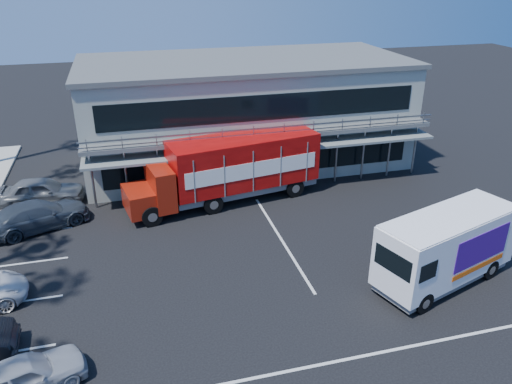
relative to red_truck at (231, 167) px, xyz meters
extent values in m
plane|color=black|center=(-0.53, -8.36, -2.16)|extent=(120.00, 120.00, 0.00)
cube|color=#9EA294|center=(2.47, 6.64, 1.34)|extent=(22.00, 10.00, 7.00)
cube|color=#515454|center=(2.47, 6.64, 4.99)|extent=(22.40, 10.40, 0.30)
cube|color=#515454|center=(2.47, 1.04, 1.44)|extent=(22.00, 1.20, 0.25)
cube|color=gray|center=(2.47, 0.49, 1.94)|extent=(22.00, 0.08, 0.90)
cube|color=slate|center=(2.47, 0.74, 0.74)|extent=(22.00, 1.80, 0.15)
cube|color=black|center=(2.47, 1.62, -0.56)|extent=(20.00, 0.06, 1.60)
cube|color=black|center=(2.47, 1.62, 3.04)|extent=(20.00, 0.06, 1.60)
cube|color=maroon|center=(-5.50, -0.98, -1.04)|extent=(1.99, 2.76, 1.35)
cube|color=maroon|center=(-4.29, -0.76, -0.42)|extent=(1.59, 2.96, 2.35)
cube|color=black|center=(-4.29, -0.76, 0.25)|extent=(0.47, 2.36, 0.78)
cube|color=#B70D0B|center=(0.79, 0.14, 0.31)|extent=(9.32, 4.33, 2.91)
cube|color=slate|center=(0.79, 0.14, -1.43)|extent=(9.25, 3.92, 0.34)
cube|color=white|center=(1.04, -1.25, 0.19)|extent=(8.13, 1.48, 0.95)
cube|color=white|center=(0.54, 1.53, 0.19)|extent=(8.13, 1.48, 0.95)
cylinder|color=black|center=(-4.95, -2.13, -1.58)|extent=(1.20, 0.48, 1.17)
cylinder|color=black|center=(-5.39, 0.29, -1.58)|extent=(1.20, 0.48, 1.17)
cylinder|color=black|center=(-1.42, -1.51, -1.58)|extent=(1.20, 0.48, 1.17)
cylinder|color=black|center=(-1.86, 0.92, -1.58)|extent=(1.20, 0.48, 1.17)
cylinder|color=black|center=(3.87, -0.56, -1.58)|extent=(1.20, 0.48, 1.17)
cylinder|color=black|center=(3.44, 1.87, -1.58)|extent=(1.20, 0.48, 1.17)
cube|color=white|center=(7.37, -10.87, -0.24)|extent=(7.30, 4.40, 2.76)
cube|color=slate|center=(7.37, -10.87, -1.77)|extent=(6.96, 4.08, 0.35)
cube|color=black|center=(4.11, -11.94, 0.06)|extent=(0.66, 1.86, 0.94)
cube|color=white|center=(7.37, -10.87, 1.17)|extent=(7.15, 4.31, 0.08)
cube|color=#3D0D7D|center=(8.49, -11.76, -0.04)|extent=(3.38, 1.13, 1.48)
cube|color=#3D0D7D|center=(7.75, -9.48, -0.04)|extent=(3.38, 1.13, 1.48)
cube|color=#F2590C|center=(8.49, -11.77, -1.03)|extent=(3.38, 1.12, 0.25)
cylinder|color=black|center=(5.35, -12.63, -1.69)|extent=(0.99, 0.56, 0.95)
cylinder|color=black|center=(4.70, -10.64, -1.69)|extent=(0.99, 0.56, 0.95)
cylinder|color=black|center=(9.66, -11.22, -1.69)|extent=(0.99, 0.56, 0.95)
cylinder|color=black|center=(9.01, -9.23, -1.69)|extent=(0.99, 0.56, 0.95)
imported|color=#A8AAAF|center=(-10.03, -12.97, -1.45)|extent=(4.47, 3.02, 1.41)
imported|color=#333A44|center=(-10.95, -0.76, -1.38)|extent=(5.80, 4.07, 1.56)
imported|color=slate|center=(-11.09, 2.44, -1.34)|extent=(4.89, 2.19, 1.63)
camera|label=1|loc=(-5.70, -27.08, 11.13)|focal=35.00mm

